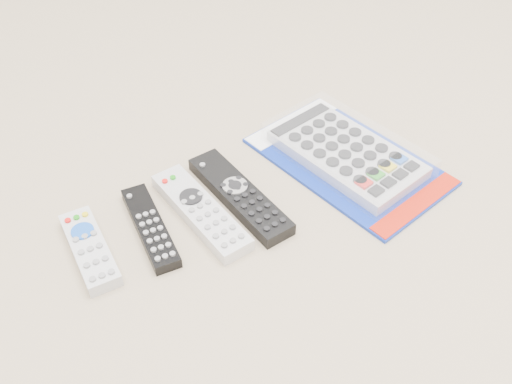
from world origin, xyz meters
TOP-DOWN VIEW (x-y plane):
  - remote_small_grey at (-0.22, 0.04)m, footprint 0.06×0.15m
  - remote_slim_black at (-0.13, 0.03)m, footprint 0.07×0.17m
  - remote_silver_dvd at (-0.06, 0.02)m, footprint 0.05×0.20m
  - remote_large_black at (0.01, 0.01)m, footprint 0.05×0.21m
  - jumbo_remote_packaged at (0.20, -0.01)m, footprint 0.22×0.33m

SIDE VIEW (x-z plane):
  - remote_slim_black at x=-0.13m, z-range 0.00..0.02m
  - remote_small_grey at x=-0.22m, z-range 0.00..0.02m
  - remote_silver_dvd at x=-0.06m, z-range 0.00..0.02m
  - remote_large_black at x=0.01m, z-range 0.00..0.02m
  - jumbo_remote_packaged at x=0.20m, z-range 0.00..0.04m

